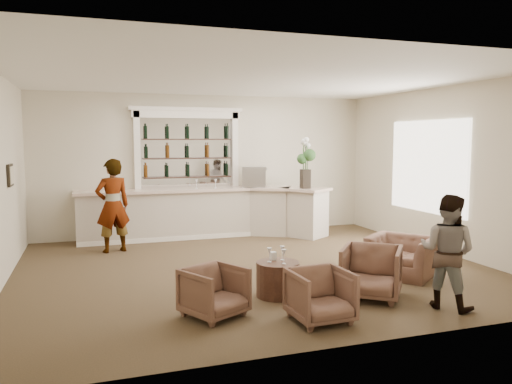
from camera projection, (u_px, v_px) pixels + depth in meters
ground at (253, 268)px, 8.79m from camera, size 8.00×8.00×0.00m
room_shell at (250, 135)px, 9.27m from camera, size 8.04×7.02×3.32m
bar_counter at (206, 213)px, 11.50m from camera, size 5.72×1.80×1.14m
back_bar_alcove at (187, 149)px, 11.63m from camera, size 2.64×0.25×3.00m
cocktail_table at (278, 279)px, 7.20m from camera, size 0.63×0.63×0.50m
sommelier at (113, 206)px, 9.97m from camera, size 0.78×0.61×1.88m
guest at (447, 251)px, 6.65m from camera, size 0.89×0.94×1.54m
armchair_left at (214, 292)px, 6.35m from camera, size 0.94×0.95×0.64m
armchair_center at (320, 296)px, 6.18m from camera, size 0.74×0.75×0.66m
armchair_right at (371, 272)px, 7.09m from camera, size 1.14×1.15×0.75m
armchair_far at (402, 256)px, 8.26m from camera, size 1.32×1.34×0.66m
espresso_machine at (254, 177)px, 11.76m from camera, size 0.67×0.61×0.49m
flower_vase at (305, 160)px, 11.39m from camera, size 0.31×0.31×1.16m
wine_glass_bar_left at (196, 184)px, 11.44m from camera, size 0.07×0.07×0.21m
wine_glass_bar_right at (216, 184)px, 11.48m from camera, size 0.07×0.07×0.21m
wine_glass_tbl_a at (269, 255)px, 7.15m from camera, size 0.07×0.07×0.21m
wine_glass_tbl_b at (282, 253)px, 7.27m from camera, size 0.07×0.07×0.21m
wine_glass_tbl_c at (284, 257)px, 7.05m from camera, size 0.07×0.07×0.21m
napkin_holder at (273, 256)px, 7.29m from camera, size 0.08×0.08×0.12m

